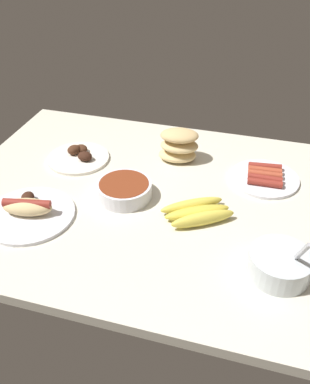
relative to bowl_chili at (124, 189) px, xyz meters
The scene contains 8 objects.
ground_plane 9.10cm from the bowl_chili, 17.13° to the left, with size 120.00×90.00×3.00cm, color silver.
bowl_chili is the anchor object (origin of this frame).
banana_bunch 22.83cm from the bowl_chili, ahead, with size 21.34×18.01×3.91cm.
plate_sausages 43.95cm from the bowl_chili, 27.35° to the left, with size 21.33×21.33×3.11cm.
plate_grilled_meat 26.74cm from the bowl_chili, 144.17° to the left, with size 20.56×20.56×4.17cm.
plate_hotdog_assembled 27.49cm from the bowl_chili, 145.11° to the right, with size 25.23×25.23×5.61cm.
bread_stack 26.83cm from the bowl_chili, 66.96° to the left, with size 14.09×11.02×10.80cm.
bowl_coleslaw 48.81cm from the bowl_chili, 22.74° to the right, with size 14.79×14.79×15.99cm.
Camera 1 is at (28.28, -95.68, 74.46)cm, focal length 39.40 mm.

